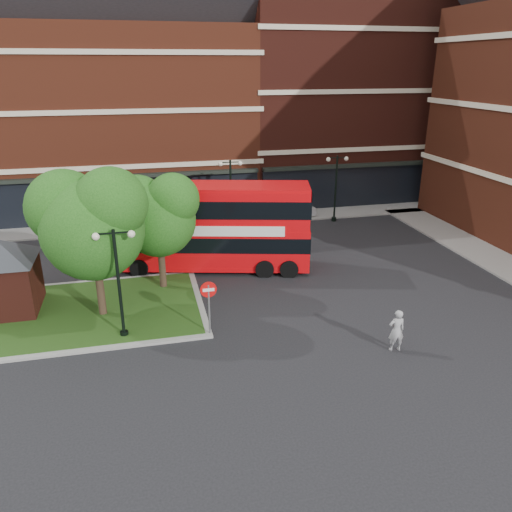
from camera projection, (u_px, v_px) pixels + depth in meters
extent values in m
plane|color=black|center=(247.00, 325.00, 22.99)|extent=(120.00, 120.00, 0.00)
cube|color=slate|center=(201.00, 222.00, 37.95)|extent=(44.00, 3.00, 0.12)
cube|color=maroon|center=(88.00, 120.00, 40.54)|extent=(26.00, 12.00, 14.00)
cube|color=#471911|center=(341.00, 103.00, 44.92)|extent=(18.00, 12.00, 16.00)
cube|color=gray|center=(72.00, 313.00, 23.98)|extent=(12.60, 7.60, 0.12)
cube|color=#19380F|center=(72.00, 313.00, 23.97)|extent=(12.00, 7.00, 0.15)
cube|color=#471911|center=(4.00, 286.00, 23.76)|extent=(3.00, 3.00, 2.50)
cylinder|color=#2D2116|center=(99.00, 278.00, 23.16)|extent=(0.36, 0.36, 3.92)
sphere|color=#1B4A12|center=(93.00, 230.00, 22.30)|extent=(4.60, 4.60, 4.60)
sphere|color=#1B4A12|center=(65.00, 208.00, 22.36)|extent=(3.45, 3.45, 3.45)
sphere|color=#1B4A12|center=(111.00, 204.00, 21.63)|extent=(3.22, 3.22, 3.22)
cylinder|color=#2D2116|center=(162.00, 258.00, 26.16)|extent=(0.36, 0.36, 3.47)
sphere|color=#1B4A12|center=(159.00, 220.00, 25.40)|extent=(3.80, 3.80, 3.80)
sphere|color=#1B4A12|center=(138.00, 203.00, 25.42)|extent=(2.85, 2.85, 2.85)
sphere|color=#1B4A12|center=(173.00, 200.00, 24.82)|extent=(2.66, 2.66, 2.66)
cylinder|color=black|center=(119.00, 286.00, 21.09)|extent=(0.14, 0.14, 5.00)
cylinder|color=black|center=(124.00, 334.00, 21.94)|extent=(0.36, 0.36, 0.30)
cube|color=black|center=(113.00, 233.00, 20.25)|extent=(1.40, 0.06, 0.06)
sphere|color=#F2EACC|center=(96.00, 237.00, 20.13)|extent=(0.32, 0.32, 0.32)
sphere|color=#F2EACC|center=(131.00, 234.00, 20.43)|extent=(0.32, 0.32, 0.32)
cylinder|color=black|center=(231.00, 195.00, 35.69)|extent=(0.14, 0.14, 5.00)
cylinder|color=black|center=(231.00, 226.00, 36.54)|extent=(0.36, 0.36, 0.30)
cube|color=black|center=(230.00, 162.00, 34.84)|extent=(1.40, 0.06, 0.06)
sphere|color=#F2EACC|center=(220.00, 164.00, 34.73)|extent=(0.32, 0.32, 0.32)
sphere|color=#F2EACC|center=(240.00, 163.00, 35.03)|extent=(0.32, 0.32, 0.32)
cylinder|color=black|center=(336.00, 189.00, 37.41)|extent=(0.14, 0.14, 5.00)
cylinder|color=black|center=(334.00, 219.00, 38.26)|extent=(0.36, 0.36, 0.30)
cube|color=black|center=(337.00, 158.00, 36.57)|extent=(1.40, 0.06, 0.06)
sphere|color=#F2EACC|center=(328.00, 159.00, 36.45)|extent=(0.32, 0.32, 0.32)
sphere|color=#F2EACC|center=(346.00, 159.00, 36.75)|extent=(0.32, 0.32, 0.32)
cube|color=red|center=(210.00, 243.00, 28.95)|extent=(11.75, 5.37, 2.19)
cube|color=red|center=(208.00, 206.00, 28.16)|extent=(11.63, 5.31, 2.19)
cube|color=black|center=(208.00, 204.00, 28.12)|extent=(11.75, 5.37, 0.99)
cube|color=silver|center=(206.00, 231.00, 27.29)|extent=(8.34, 2.17, 0.57)
imported|color=#949497|center=(396.00, 330.00, 20.68)|extent=(0.71, 0.50, 1.87)
imported|color=#ACB0B4|center=(134.00, 221.00, 35.89)|extent=(4.17, 1.82, 1.40)
imported|color=silver|center=(286.00, 209.00, 38.66)|extent=(4.80, 2.18, 1.53)
cylinder|color=slate|center=(209.00, 311.00, 21.71)|extent=(0.09, 0.09, 2.46)
cylinder|color=red|center=(208.00, 290.00, 21.35)|extent=(0.72, 0.06, 0.72)
cube|color=white|center=(208.00, 290.00, 21.35)|extent=(0.50, 0.05, 0.13)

